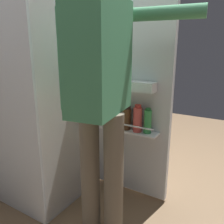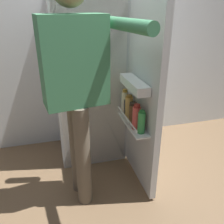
% 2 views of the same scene
% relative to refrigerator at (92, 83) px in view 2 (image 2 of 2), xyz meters
% --- Properties ---
extents(ground_plane, '(6.08, 6.08, 0.00)m').
position_rel_refrigerator_xyz_m(ground_plane, '(-0.03, -0.47, -0.80)').
color(ground_plane, brown).
extents(kitchen_wall, '(4.40, 0.10, 2.43)m').
position_rel_refrigerator_xyz_m(kitchen_wall, '(-0.03, 0.39, 0.41)').
color(kitchen_wall, silver).
rests_on(kitchen_wall, ground_plane).
extents(refrigerator, '(0.71, 1.20, 1.60)m').
position_rel_refrigerator_xyz_m(refrigerator, '(0.00, 0.00, 0.00)').
color(refrigerator, silver).
rests_on(refrigerator, ground_plane).
extents(person, '(0.64, 0.72, 1.71)m').
position_rel_refrigerator_xyz_m(person, '(-0.22, -0.61, 0.23)').
color(person, '#665B4C').
rests_on(person, ground_plane).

